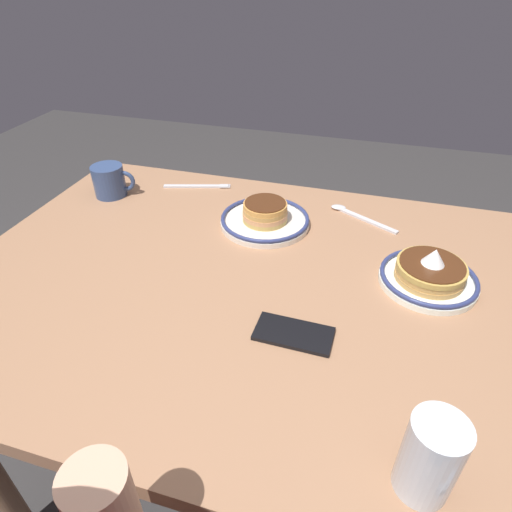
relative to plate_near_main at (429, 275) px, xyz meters
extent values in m
plane|color=#353332|center=(0.38, 0.09, -0.78)|extent=(6.00, 6.00, 0.00)
cube|color=#A07252|center=(0.38, 0.09, -0.04)|extent=(1.28, 0.94, 0.03)
cylinder|color=#886145|center=(-0.15, -0.28, -0.42)|extent=(0.06, 0.06, 0.72)
cylinder|color=#886145|center=(0.91, -0.28, -0.42)|extent=(0.06, 0.06, 0.72)
cylinder|color=white|center=(0.00, 0.00, -0.02)|extent=(0.20, 0.20, 0.01)
torus|color=navy|center=(0.00, 0.00, 0.00)|extent=(0.20, 0.20, 0.01)
cylinder|color=tan|center=(0.00, 0.00, 0.00)|extent=(0.14, 0.14, 0.01)
cylinder|color=#D89E50|center=(0.00, 0.00, 0.01)|extent=(0.14, 0.14, 0.01)
cylinder|color=tan|center=(0.00, 0.00, 0.02)|extent=(0.14, 0.14, 0.01)
cylinder|color=#4C2814|center=(0.00, 0.00, 0.03)|extent=(0.13, 0.13, 0.00)
cone|color=white|center=(0.00, 0.00, 0.05)|extent=(0.05, 0.05, 0.04)
cylinder|color=silver|center=(0.40, -0.14, -0.02)|extent=(0.23, 0.23, 0.01)
torus|color=navy|center=(0.40, -0.14, 0.00)|extent=(0.23, 0.23, 0.01)
cylinder|color=tan|center=(0.40, -0.14, 0.00)|extent=(0.12, 0.12, 0.01)
cylinder|color=tan|center=(0.40, -0.14, 0.01)|extent=(0.12, 0.12, 0.01)
cylinder|color=tan|center=(0.40, -0.14, 0.02)|extent=(0.11, 0.11, 0.01)
cylinder|color=gold|center=(0.40, -0.14, 0.03)|extent=(0.11, 0.11, 0.01)
cylinder|color=#4C2814|center=(0.40, -0.14, 0.04)|extent=(0.10, 0.10, 0.00)
cylinder|color=#334772|center=(0.87, -0.17, 0.02)|extent=(0.09, 0.09, 0.09)
torus|color=#334772|center=(0.83, -0.18, 0.02)|extent=(0.06, 0.03, 0.06)
cylinder|color=brown|center=(0.87, -0.17, 0.05)|extent=(0.08, 0.08, 0.01)
cylinder|color=silver|center=(0.02, 0.45, 0.04)|extent=(0.07, 0.07, 0.13)
cylinder|color=black|center=(0.02, 0.45, 0.02)|extent=(0.06, 0.06, 0.09)
cube|color=black|center=(0.24, 0.23, -0.02)|extent=(0.15, 0.08, 0.01)
cube|color=silver|center=(0.65, -0.29, -0.02)|extent=(0.19, 0.07, 0.01)
cube|color=silver|center=(0.57, -0.30, -0.02)|extent=(0.03, 0.01, 0.00)
cube|color=silver|center=(0.57, -0.31, -0.02)|extent=(0.03, 0.01, 0.00)
cube|color=silver|center=(0.57, -0.32, -0.02)|extent=(0.03, 0.01, 0.00)
cube|color=silver|center=(0.57, -0.32, -0.02)|extent=(0.03, 0.01, 0.00)
cube|color=silver|center=(0.15, -0.23, -0.02)|extent=(0.17, 0.10, 0.01)
ellipsoid|color=silver|center=(0.22, -0.27, -0.02)|extent=(0.04, 0.03, 0.01)
camera|label=1|loc=(0.15, 0.80, 0.56)|focal=30.44mm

